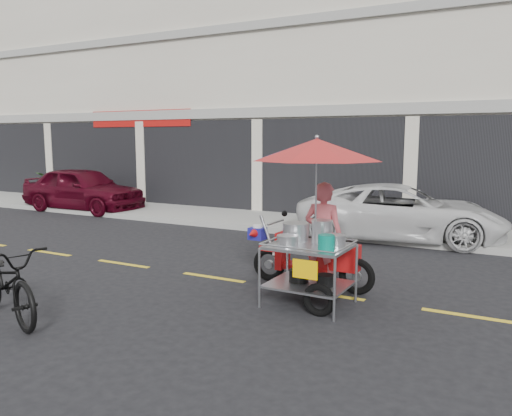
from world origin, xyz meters
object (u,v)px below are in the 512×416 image
at_px(near_bicycle, 7,282).
at_px(food_vendor_rig, 317,197).
at_px(white_pickup, 400,212).
at_px(maroon_sedan, 83,189).

height_order(near_bicycle, food_vendor_rig, food_vendor_rig).
height_order(white_pickup, near_bicycle, white_pickup).
relative_size(maroon_sedan, white_pickup, 0.90).
relative_size(maroon_sedan, near_bicycle, 2.20).
distance_m(maroon_sedan, near_bicycle, 10.08).
xyz_separation_m(maroon_sedan, white_pickup, (10.08, 0.00, -0.07)).
relative_size(near_bicycle, food_vendor_rig, 0.80).
bearing_deg(maroon_sedan, white_pickup, -90.61).
bearing_deg(near_bicycle, food_vendor_rig, -32.21).
bearing_deg(near_bicycle, maroon_sedan, 59.41).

